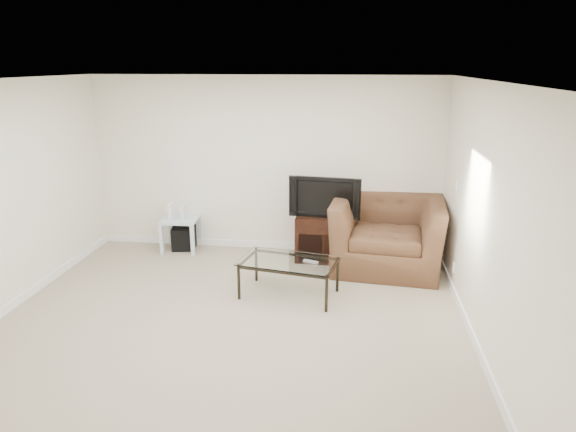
# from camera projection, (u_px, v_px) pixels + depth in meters

# --- Properties ---
(floor) EXTENTS (5.00, 5.00, 0.00)m
(floor) POSITION_uv_depth(u_px,v_px,m) (225.00, 331.00, 5.30)
(floor) COLOR tan
(floor) RESTS_ON ground
(ceiling) EXTENTS (5.00, 5.00, 0.00)m
(ceiling) POSITION_uv_depth(u_px,v_px,m) (216.00, 81.00, 4.58)
(ceiling) COLOR white
(ceiling) RESTS_ON ground
(wall_back) EXTENTS (5.00, 0.02, 2.50)m
(wall_back) POSITION_uv_depth(u_px,v_px,m) (265.00, 165.00, 7.32)
(wall_back) COLOR silver
(wall_back) RESTS_ON ground
(wall_right) EXTENTS (0.02, 5.00, 2.50)m
(wall_right) POSITION_uv_depth(u_px,v_px,m) (490.00, 225.00, 4.64)
(wall_right) COLOR silver
(wall_right) RESTS_ON ground
(plate_back) EXTENTS (0.12, 0.02, 0.12)m
(plate_back) POSITION_uv_depth(u_px,v_px,m) (170.00, 163.00, 7.48)
(plate_back) COLOR white
(plate_back) RESTS_ON wall_back
(plate_right_switch) EXTENTS (0.02, 0.09, 0.13)m
(plate_right_switch) POSITION_uv_depth(u_px,v_px,m) (456.00, 185.00, 6.16)
(plate_right_switch) COLOR white
(plate_right_switch) RESTS_ON wall_right
(plate_right_outlet) EXTENTS (0.02, 0.08, 0.12)m
(plate_right_outlet) POSITION_uv_depth(u_px,v_px,m) (453.00, 268.00, 6.15)
(plate_right_outlet) COLOR white
(plate_right_outlet) RESTS_ON wall_right
(tv_stand) EXTENTS (0.80, 0.57, 0.65)m
(tv_stand) POSITION_uv_depth(u_px,v_px,m) (325.00, 237.00, 7.14)
(tv_stand) COLOR black
(tv_stand) RESTS_ON floor
(dvd_player) EXTENTS (0.45, 0.33, 0.06)m
(dvd_player) POSITION_uv_depth(u_px,v_px,m) (325.00, 223.00, 7.04)
(dvd_player) COLOR black
(dvd_player) RESTS_ON tv_stand
(television) EXTENTS (0.92, 0.28, 0.56)m
(television) POSITION_uv_depth(u_px,v_px,m) (326.00, 196.00, 6.94)
(television) COLOR black
(television) RESTS_ON tv_stand
(side_table) EXTENTS (0.53, 0.53, 0.48)m
(side_table) POSITION_uv_depth(u_px,v_px,m) (181.00, 234.00, 7.55)
(side_table) COLOR #9FB5C6
(side_table) RESTS_ON floor
(subwoofer) EXTENTS (0.38, 0.38, 0.33)m
(subwoofer) POSITION_uv_depth(u_px,v_px,m) (184.00, 238.00, 7.59)
(subwoofer) COLOR black
(subwoofer) RESTS_ON floor
(game_console) EXTENTS (0.06, 0.16, 0.22)m
(game_console) POSITION_uv_depth(u_px,v_px,m) (171.00, 211.00, 7.44)
(game_console) COLOR white
(game_console) RESTS_ON side_table
(game_case) EXTENTS (0.05, 0.14, 0.19)m
(game_case) POSITION_uv_depth(u_px,v_px,m) (184.00, 212.00, 7.43)
(game_case) COLOR silver
(game_case) RESTS_ON side_table
(recliner) EXTENTS (1.53, 1.07, 1.26)m
(recliner) POSITION_uv_depth(u_px,v_px,m) (388.00, 222.00, 6.78)
(recliner) COLOR #503D24
(recliner) RESTS_ON floor
(coffee_table) EXTENTS (1.22, 0.83, 0.44)m
(coffee_table) POSITION_uv_depth(u_px,v_px,m) (289.00, 278.00, 6.05)
(coffee_table) COLOR black
(coffee_table) RESTS_ON floor
(remote) EXTENTS (0.18, 0.11, 0.02)m
(remote) POSITION_uv_depth(u_px,v_px,m) (311.00, 261.00, 5.93)
(remote) COLOR #B2B2B7
(remote) RESTS_ON coffee_table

